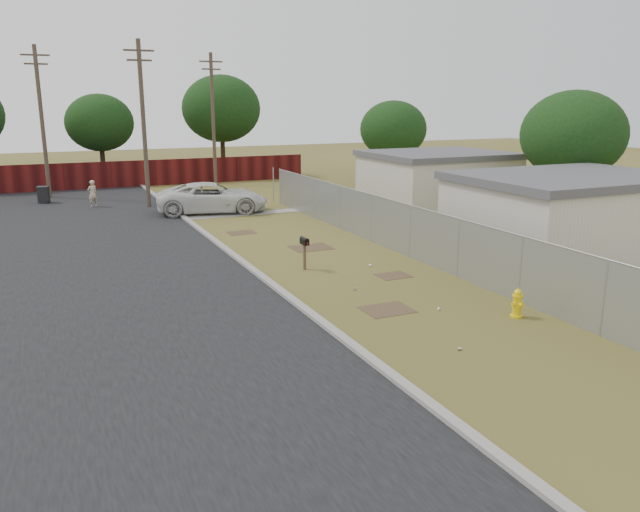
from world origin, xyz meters
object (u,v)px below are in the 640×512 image
pedestrian (93,194)px  pickup_truck (212,198)px  mailbox (304,244)px  trash_bin (44,195)px  fire_hydrant (517,304)px

pedestrian → pickup_truck: bearing=117.6°
mailbox → pickup_truck: (0.03, 12.65, -0.12)m
pedestrian → trash_bin: bearing=-69.4°
mailbox → trash_bin: size_ratio=1.20×
trash_bin → mailbox: bearing=-67.7°
mailbox → pedestrian: size_ratio=0.78×
mailbox → pedestrian: 18.10m
fire_hydrant → mailbox: 7.81m
mailbox → pickup_truck: bearing=89.9°
mailbox → trash_bin: 21.39m
pedestrian → trash_bin: pedestrian is taller
mailbox → fire_hydrant: bearing=-64.2°
pedestrian → trash_bin: 3.61m
mailbox → pedestrian: bearing=108.1°
pickup_truck → trash_bin: size_ratio=5.91×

